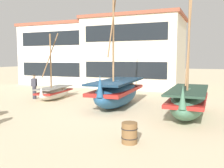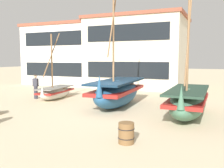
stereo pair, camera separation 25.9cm
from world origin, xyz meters
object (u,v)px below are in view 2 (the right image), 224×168
Objects in this scene: fishing_boat_near_left at (188,102)px; harbor_building_main at (137,52)px; wooden_barrel at (126,133)px; fishing_boat_centre_large at (117,92)px; fisherman_by_hull at (36,87)px; harbor_building_annex at (75,54)px; fishing_boat_far_right at (56,92)px.

fishing_boat_near_left is 0.61× the size of harbor_building_main.
harbor_building_main is at bearing 106.75° from wooden_barrel.
fishing_boat_centre_large reaches higher than wooden_barrel.
wooden_barrel is 0.07× the size of harbor_building_main.
fishing_boat_centre_large is at bearing 163.95° from fishing_boat_near_left.
fishing_boat_centre_large is 6.28m from fisherman_by_hull.
fishing_boat_centre_large is 0.79× the size of harbor_building_main.
fishing_boat_centre_large reaches higher than fishing_boat_near_left.
wooden_barrel is 20.20m from harbor_building_annex.
fisherman_by_hull is (-10.39, 1.48, 0.08)m from fishing_boat_near_left.
fisherman_by_hull is at bearing -111.76° from harbor_building_main.
harbor_building_main is 7.01m from harbor_building_annex.
fishing_boat_centre_large is 10.49× the size of wooden_barrel.
fishing_boat_near_left reaches higher than fishing_boat_far_right.
fishing_boat_far_right is at bearing -65.84° from harbor_building_annex.
fishing_boat_centre_large is at bearing 115.06° from wooden_barrel.
fisherman_by_hull is 11.31m from harbor_building_main.
fisherman_by_hull is 10.90m from wooden_barrel.
harbor_building_main is 0.86× the size of harbor_building_annex.
fishing_boat_far_right is 10.65m from harbor_building_annex.
fisherman_by_hull is at bearing 171.90° from fishing_boat_near_left.
fisherman_by_hull is (-6.27, 0.29, -0.01)m from fishing_boat_centre_large.
fishing_boat_near_left is at bearing 73.43° from wooden_barrel.
fishing_boat_centre_large is 5.07m from fishing_boat_far_right.
fishing_boat_near_left is 4.87m from wooden_barrel.
fishing_boat_far_right is (-4.99, 0.83, -0.37)m from fishing_boat_centre_large.
harbor_building_main is (2.80, 9.69, 2.93)m from fishing_boat_far_right.
fishing_boat_far_right is 6.53× the size of wooden_barrel.
fishing_boat_near_left is 0.77× the size of fishing_boat_centre_large.
fishing_boat_near_left is 4.28m from fishing_boat_centre_large.
harbor_building_main is at bearing 2.50° from harbor_building_annex.
harbor_building_main reaches higher than harbor_building_annex.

